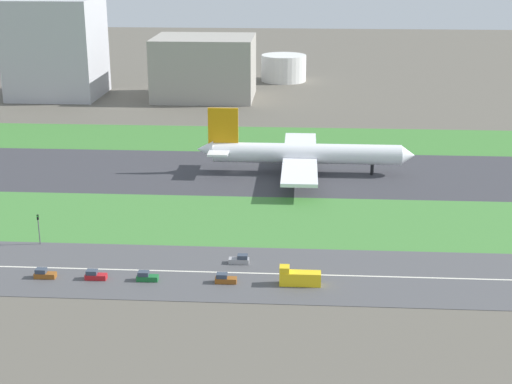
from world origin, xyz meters
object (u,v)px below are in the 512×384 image
at_px(car_1, 95,275).
at_px(car_2, 225,279).
at_px(terminal_building, 56,48).
at_px(hangar_building, 204,68).
at_px(car_3, 146,277).
at_px(car_4, 240,260).
at_px(traffic_light, 39,227).
at_px(fuel_tank_centre, 284,68).
at_px(car_5, 44,274).
at_px(fuel_tank_west, 220,67).
at_px(airliner, 301,154).
at_px(truck_0, 299,278).

bearing_deg(car_1, car_2, -180.00).
relative_size(terminal_building, hangar_building, 0.99).
relative_size(car_1, hangar_building, 0.10).
bearing_deg(car_3, car_4, -151.57).
xyz_separation_m(car_1, traffic_light, (-17.71, 17.99, 3.37)).
relative_size(car_1, fuel_tank_centre, 0.20).
distance_m(car_5, traffic_light, 19.60).
xyz_separation_m(car_4, fuel_tank_west, (-29.11, 227.00, 5.73)).
bearing_deg(airliner, fuel_tank_west, 104.74).
bearing_deg(hangar_building, truck_0, -77.16).
bearing_deg(traffic_light, car_1, -45.45).
bearing_deg(fuel_tank_west, terminal_building, -146.49).
bearing_deg(car_4, car_5, -165.95).
distance_m(car_3, car_1, 10.77).
xyz_separation_m(car_2, truck_0, (15.11, -0.00, 0.75)).
xyz_separation_m(terminal_building, fuel_tank_west, (67.97, 45.00, -14.86)).
xyz_separation_m(car_2, fuel_tank_west, (-26.86, 237.00, 5.73)).
height_order(car_5, terminal_building, terminal_building).
bearing_deg(terminal_building, car_2, -63.72).
bearing_deg(fuel_tank_west, traffic_light, -94.66).
relative_size(truck_0, hangar_building, 0.19).
bearing_deg(fuel_tank_centre, car_4, -90.74).
xyz_separation_m(traffic_light, fuel_tank_centre, (49.90, 219.01, 2.19)).
height_order(hangar_building, fuel_tank_west, hangar_building).
relative_size(terminal_building, fuel_tank_west, 1.80).
bearing_deg(hangar_building, fuel_tank_west, 87.69).
bearing_deg(fuel_tank_west, fuel_tank_centre, 0.00).
bearing_deg(fuel_tank_centre, car_1, -97.73).
xyz_separation_m(airliner, car_3, (-31.19, -78.00, -5.31)).
distance_m(airliner, fuel_tank_centre, 159.30).
relative_size(car_2, traffic_light, 0.61).
distance_m(traffic_light, hangar_building, 174.98).
relative_size(hangar_building, fuel_tank_centre, 1.96).
bearing_deg(airliner, terminal_building, 133.92).
relative_size(truck_0, traffic_light, 1.17).
relative_size(traffic_light, hangar_building, 0.17).
relative_size(airliner, fuel_tank_centre, 2.92).
distance_m(airliner, car_4, 69.38).
height_order(hangar_building, fuel_tank_centre, hangar_building).
xyz_separation_m(traffic_light, fuel_tank_west, (17.85, 219.01, 2.36)).
bearing_deg(car_5, terminal_building, -73.43).
bearing_deg(car_1, fuel_tank_west, -90.03).
bearing_deg(car_4, traffic_light, 170.34).
relative_size(car_3, terminal_building, 0.10).
bearing_deg(car_2, car_1, 0.00).
bearing_deg(car_4, hangar_building, 99.64).
bearing_deg(car_1, fuel_tank_centre, -97.73).
height_order(car_4, fuel_tank_centre, fuel_tank_centre).
relative_size(truck_0, fuel_tank_centre, 0.38).
bearing_deg(traffic_light, terminal_building, 106.07).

